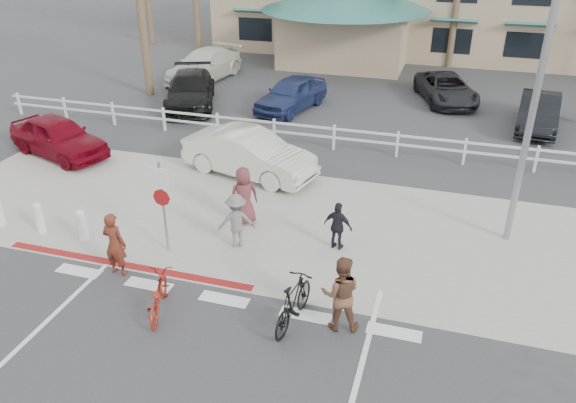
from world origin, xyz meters
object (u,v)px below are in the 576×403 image
(bike_red, at_px, (158,295))
(bike_black, at_px, (294,302))
(car_white_sedan, at_px, (249,154))
(car_red_compact, at_px, (58,136))
(sign_post, at_px, (163,203))

(bike_red, distance_m, bike_black, 3.10)
(car_white_sedan, relative_size, car_red_compact, 1.10)
(car_red_compact, bearing_deg, bike_red, -113.24)
(bike_black, distance_m, car_white_sedan, 8.05)
(bike_red, height_order, car_red_compact, car_red_compact)
(bike_black, bearing_deg, sign_post, -17.33)
(bike_black, xyz_separation_m, car_white_sedan, (-3.69, 7.15, 0.22))
(sign_post, height_order, bike_red, sign_post)
(sign_post, bearing_deg, bike_black, -25.03)
(bike_red, height_order, bike_black, bike_black)
(car_white_sedan, bearing_deg, bike_red, -161.08)
(sign_post, xyz_separation_m, car_white_sedan, (0.41, 5.23, -0.67))
(car_white_sedan, distance_m, car_red_compact, 7.42)
(bike_red, distance_m, car_red_compact, 10.85)
(sign_post, bearing_deg, bike_red, -66.75)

